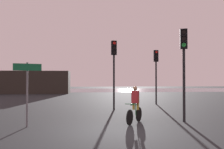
# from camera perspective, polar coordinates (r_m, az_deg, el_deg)

# --- Properties ---
(ground_plane) EXTENTS (120.00, 120.00, 0.00)m
(ground_plane) POSITION_cam_1_polar(r_m,az_deg,el_deg) (9.31, -0.28, -12.99)
(ground_plane) COLOR black
(water_strip) EXTENTS (80.00, 16.00, 0.01)m
(water_strip) POSITION_cam_1_polar(r_m,az_deg,el_deg) (45.74, -4.23, -3.58)
(water_strip) COLOR slate
(water_strip) RESTS_ON ground
(distant_building) EXTENTS (12.63, 4.00, 3.10)m
(distant_building) POSITION_cam_1_polar(r_m,az_deg,el_deg) (36.84, -19.56, -1.68)
(distant_building) COLOR #2D2823
(distant_building) RESTS_ON ground
(traffic_light_near_right) EXTENTS (0.38, 0.40, 4.21)m
(traffic_light_near_right) POSITION_cam_1_polar(r_m,az_deg,el_deg) (11.78, 16.10, 3.87)
(traffic_light_near_right) COLOR black
(traffic_light_near_right) RESTS_ON ground
(traffic_light_far_right) EXTENTS (0.34, 0.35, 4.21)m
(traffic_light_far_right) POSITION_cam_1_polar(r_m,az_deg,el_deg) (19.77, 10.04, 1.82)
(traffic_light_far_right) COLOR black
(traffic_light_far_right) RESTS_ON ground
(traffic_light_center) EXTENTS (0.35, 0.37, 4.37)m
(traffic_light_center) POSITION_cam_1_polar(r_m,az_deg,el_deg) (15.79, 0.44, 2.94)
(traffic_light_center) COLOR black
(traffic_light_center) RESTS_ON ground
(direction_sign_post) EXTENTS (1.04, 0.41, 2.60)m
(direction_sign_post) POSITION_cam_1_polar(r_m,az_deg,el_deg) (10.59, -18.81, -2.26)
(direction_sign_post) COLOR slate
(direction_sign_post) RESTS_ON ground
(cyclist) EXTENTS (0.95, 1.47, 1.62)m
(cyclist) POSITION_cam_1_polar(r_m,az_deg,el_deg) (11.05, 5.28, -6.83)
(cyclist) COLOR black
(cyclist) RESTS_ON ground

